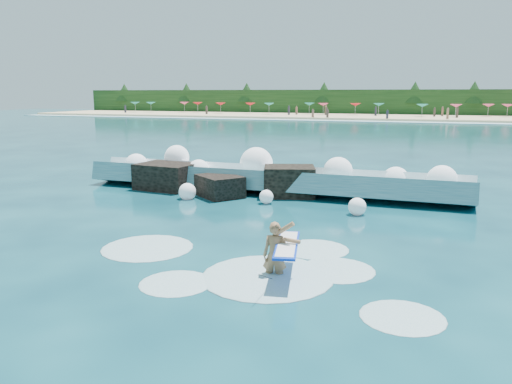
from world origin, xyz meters
TOP-DOWN VIEW (x-y plane):
  - ground at (0.00, 0.00)m, footprint 200.00×200.00m
  - beach at (0.00, 78.00)m, footprint 140.00×20.00m
  - wet_band at (0.00, 67.00)m, footprint 140.00×5.00m
  - treeline at (0.00, 88.00)m, footprint 140.00×4.00m
  - breaking_wave at (-0.06, 8.02)m, footprint 16.90×2.68m
  - rock_cluster at (-2.06, 7.01)m, footprint 8.32×3.49m
  - surfer_with_board at (3.48, -1.92)m, footprint 1.09×2.83m
  - wave_spray at (0.08, 8.08)m, footprint 15.04×4.83m
  - surf_foam at (2.60, -1.59)m, footprint 9.26×5.45m
  - beach_umbrellas at (0.07, 79.85)m, footprint 109.99×6.47m
  - beachgoers at (-5.33, 75.34)m, footprint 104.87×12.38m

SIDE VIEW (x-z plane):
  - ground at x=0.00m, z-range 0.00..0.00m
  - surf_foam at x=2.60m, z-range -0.08..0.08m
  - wet_band at x=0.00m, z-range 0.00..0.08m
  - beach at x=0.00m, z-range 0.00..0.40m
  - rock_cluster at x=-2.06m, z-range -0.27..1.21m
  - breaking_wave at x=-0.06m, z-range -0.22..1.24m
  - surfer_with_board at x=3.48m, z-range -0.21..1.40m
  - wave_spray at x=0.08m, z-range -0.01..1.92m
  - beachgoers at x=-5.33m, z-range 0.18..2.11m
  - beach_umbrellas at x=0.07m, z-range 2.00..2.50m
  - treeline at x=0.00m, z-range 0.00..5.00m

